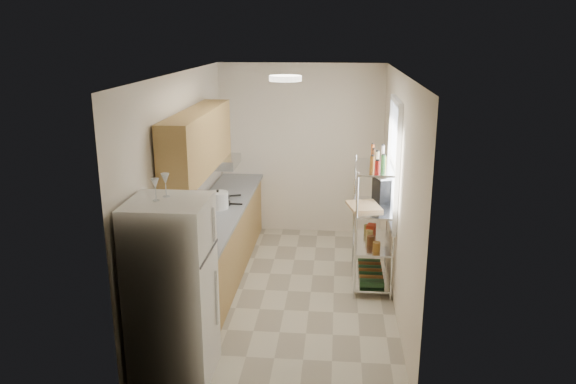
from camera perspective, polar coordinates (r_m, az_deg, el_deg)
name	(u,v)px	position (r m, az deg, el deg)	size (l,w,h in m)	color
room	(288,188)	(6.46, 0.00, 0.39)	(2.52, 4.42, 2.62)	#BDB399
counter_run	(220,241)	(7.27, -6.94, -4.95)	(0.63, 3.51, 0.90)	#A58146
upper_cabinets	(198,141)	(6.62, -9.10, 5.10)	(0.33, 2.20, 0.72)	#A58146
range_hood	(219,162)	(7.45, -7.07, 3.09)	(0.50, 0.60, 0.12)	#B7BABC
window	(394,162)	(6.75, 10.70, 2.98)	(0.06, 1.00, 1.46)	white
bakers_rack	(374,199)	(6.79, 8.70, -0.70)	(0.45, 0.90, 1.73)	silver
ceiling_dome	(285,78)	(5.94, -0.27, 11.48)	(0.34, 0.34, 0.06)	white
refrigerator	(172,290)	(5.15, -11.65, -9.74)	(0.68, 0.68, 1.66)	silver
wine_glass_a	(166,185)	(4.94, -12.33, 0.68)	(0.07, 0.07, 0.21)	silver
wine_glass_b	(156,190)	(4.84, -13.31, 0.24)	(0.07, 0.07, 0.19)	silver
rice_cooker	(218,200)	(7.07, -7.13, -0.84)	(0.26, 0.26, 0.21)	silver
frying_pan_large	(221,203)	(7.22, -6.84, -1.16)	(0.25, 0.25, 0.04)	black
frying_pan_small	(222,197)	(7.52, -6.72, -0.49)	(0.20, 0.20, 0.04)	black
cutting_board	(364,206)	(6.77, 7.71, -1.43)	(0.35, 0.46, 0.03)	tan
espresso_machine	(383,189)	(7.04, 9.61, 0.35)	(0.18, 0.27, 0.31)	black
storage_bag	(371,230)	(7.12, 8.43, -3.87)	(0.10, 0.13, 0.15)	#9F2A13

